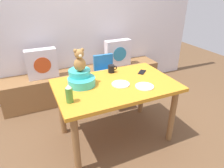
# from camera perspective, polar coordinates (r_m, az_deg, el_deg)

# --- Properties ---
(ground_plane) EXTENTS (8.00, 8.00, 0.00)m
(ground_plane) POSITION_cam_1_polar(r_m,az_deg,el_deg) (2.67, 0.92, -14.26)
(ground_plane) COLOR brown
(back_wall) EXTENTS (4.40, 0.10, 2.60)m
(back_wall) POSITION_cam_1_polar(r_m,az_deg,el_deg) (3.41, -9.92, 18.69)
(back_wall) COLOR silver
(back_wall) RESTS_ON ground_plane
(window_bench) EXTENTS (2.60, 0.44, 0.46)m
(window_bench) POSITION_cam_1_polar(r_m,az_deg,el_deg) (3.47, -7.37, 0.44)
(window_bench) COLOR olive
(window_bench) RESTS_ON ground_plane
(pillow_floral_left) EXTENTS (0.44, 0.15, 0.44)m
(pillow_floral_left) POSITION_cam_1_polar(r_m,az_deg,el_deg) (3.17, -19.16, 5.41)
(pillow_floral_left) COLOR silver
(pillow_floral_left) RESTS_ON window_bench
(pillow_floral_right) EXTENTS (0.44, 0.15, 0.44)m
(pillow_floral_right) POSITION_cam_1_polar(r_m,az_deg,el_deg) (3.49, 1.67, 8.74)
(pillow_floral_right) COLOR silver
(pillow_floral_right) RESTS_ON window_bench
(dining_table) EXTENTS (1.34, 0.85, 0.74)m
(dining_table) POSITION_cam_1_polar(r_m,az_deg,el_deg) (2.31, 1.03, -2.24)
(dining_table) COLOR orange
(dining_table) RESTS_ON ground_plane
(highchair) EXTENTS (0.34, 0.45, 0.79)m
(highchair) POSITION_cam_1_polar(r_m,az_deg,el_deg) (3.04, -1.61, 2.76)
(highchair) COLOR #2672B2
(highchair) RESTS_ON ground_plane
(infant_seat_teal) EXTENTS (0.30, 0.33, 0.16)m
(infant_seat_teal) POSITION_cam_1_polar(r_m,az_deg,el_deg) (2.24, -8.76, 1.55)
(infant_seat_teal) COLOR #3AC0BA
(infant_seat_teal) RESTS_ON dining_table
(teddy_bear) EXTENTS (0.13, 0.12, 0.25)m
(teddy_bear) POSITION_cam_1_polar(r_m,az_deg,el_deg) (2.16, -9.13, 6.51)
(teddy_bear) COLOR #A6773E
(teddy_bear) RESTS_ON infant_seat_teal
(ketchup_bottle) EXTENTS (0.07, 0.07, 0.18)m
(ketchup_bottle) POSITION_cam_1_polar(r_m,az_deg,el_deg) (1.91, -11.99, -2.77)
(ketchup_bottle) COLOR #4C8C33
(ketchup_bottle) RESTS_ON dining_table
(coffee_mug) EXTENTS (0.12, 0.08, 0.09)m
(coffee_mug) POSITION_cam_1_polar(r_m,az_deg,el_deg) (2.53, -0.15, 4.32)
(coffee_mug) COLOR black
(coffee_mug) RESTS_ON dining_table
(dinner_plate_near) EXTENTS (0.20, 0.20, 0.01)m
(dinner_plate_near) POSITION_cam_1_polar(r_m,az_deg,el_deg) (2.24, 2.46, -0.02)
(dinner_plate_near) COLOR white
(dinner_plate_near) RESTS_ON dining_table
(dinner_plate_far) EXTENTS (0.20, 0.20, 0.01)m
(dinner_plate_far) POSITION_cam_1_polar(r_m,az_deg,el_deg) (2.21, 9.15, -0.67)
(dinner_plate_far) COLOR white
(dinner_plate_far) RESTS_ON dining_table
(cell_phone) EXTENTS (0.15, 0.15, 0.01)m
(cell_phone) POSITION_cam_1_polar(r_m,az_deg,el_deg) (2.57, 8.45, 3.34)
(cell_phone) COLOR black
(cell_phone) RESTS_ON dining_table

